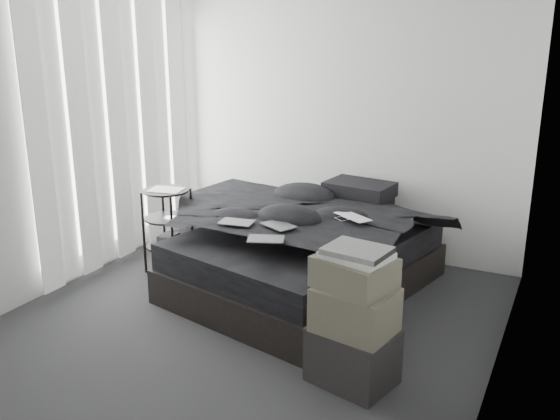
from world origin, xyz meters
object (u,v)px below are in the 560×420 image
at_px(box_lower, 353,356).
at_px(bed, 305,272).
at_px(laptop, 348,210).
at_px(side_stand, 168,231).

bearing_deg(box_lower, bed, 126.05).
distance_m(laptop, side_stand, 1.74).
bearing_deg(side_stand, laptop, 4.51).
bearing_deg(laptop, bed, -154.50).
bearing_deg(box_lower, laptop, 112.60).
bearing_deg(side_stand, box_lower, -25.39).
bearing_deg(laptop, side_stand, -144.25).
height_order(bed, box_lower, box_lower).
relative_size(side_stand, box_lower, 1.52).
relative_size(laptop, box_lower, 0.68).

